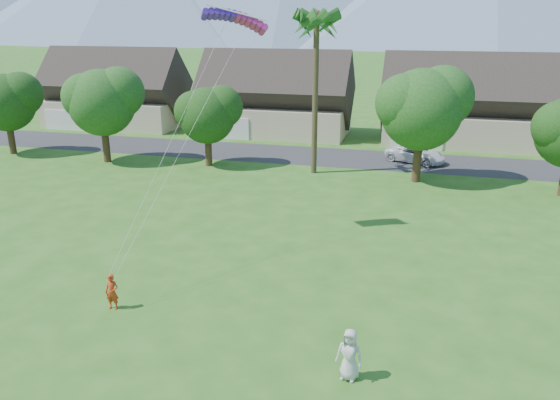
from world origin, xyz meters
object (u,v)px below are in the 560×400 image
(watcher, at_px, (349,354))
(parafoil_kite, at_px, (235,17))
(parked_car, at_px, (416,154))
(kite_flyer, at_px, (112,292))

(watcher, distance_m, parafoil_kite, 18.19)
(parked_car, relative_size, parafoil_kite, 1.41)
(parafoil_kite, bearing_deg, watcher, -81.32)
(parked_car, bearing_deg, kite_flyer, 179.27)
(kite_flyer, height_order, parafoil_kite, parafoil_kite)
(parafoil_kite, bearing_deg, kite_flyer, -128.07)
(kite_flyer, height_order, watcher, watcher)
(watcher, distance_m, parked_car, 31.23)
(kite_flyer, distance_m, watcher, 10.60)
(parafoil_kite, bearing_deg, parked_car, 38.85)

